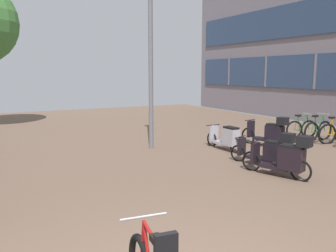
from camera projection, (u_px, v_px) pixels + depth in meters
The scene contains 8 objects.
bicycle_rack_04 at pixel (335, 133), 11.83m from camera, with size 1.36×0.47×1.00m.
bicycle_rack_05 at pixel (318, 131), 12.39m from camera, with size 1.37×0.48×0.98m.
bicycle_rack_06 at pixel (301, 129), 12.94m from camera, with size 1.26×0.48×0.92m.
scooter_near at pixel (270, 133), 11.21m from camera, with size 0.65×1.79×1.04m.
scooter_mid at pixel (285, 158), 7.95m from camera, with size 0.81×1.67×1.05m.
scooter_far at pixel (270, 151), 8.83m from camera, with size 0.86×1.70×0.95m.
scooter_extra at pixel (227, 138), 10.75m from camera, with size 0.52×1.66×0.79m.
lamp_post at pixel (150, 32), 10.56m from camera, with size 0.20×0.52×6.53m.
Camera 1 is at (-1.77, -2.79, 2.39)m, focal length 37.30 mm.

